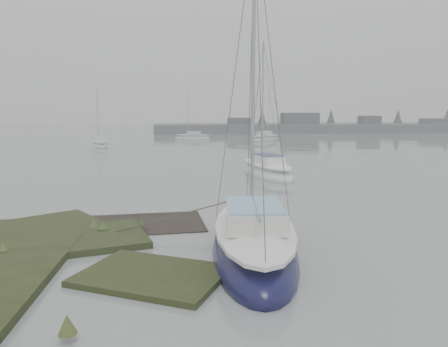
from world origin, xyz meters
The scene contains 7 objects.
ground centered at (0.00, 30.00, 0.00)m, with size 160.00×160.00×0.00m, color slate.
far_shoreline centered at (26.84, 61.90, 0.85)m, with size 60.00×8.00×4.15m.
sailboat_main centered at (3.30, 0.98, 0.32)m, with size 2.95×7.43×10.25m.
sailboat_white centered at (6.30, 15.54, 0.28)m, with size 3.45×6.62×8.91m.
sailboat_far_a centered at (-8.14, 36.95, 0.21)m, with size 2.98×5.03×6.75m.
sailboat_far_b centered at (11.20, 43.83, 0.24)m, with size 5.08×5.34×7.84m.
sailboat_far_c centered at (1.97, 47.04, 0.21)m, with size 5.10×2.75×6.86m.
Camera 1 is at (1.45, -11.06, 4.27)m, focal length 35.00 mm.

